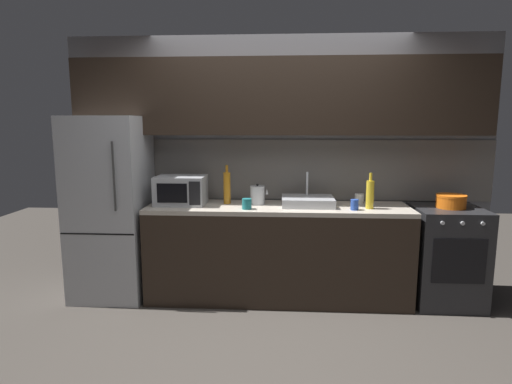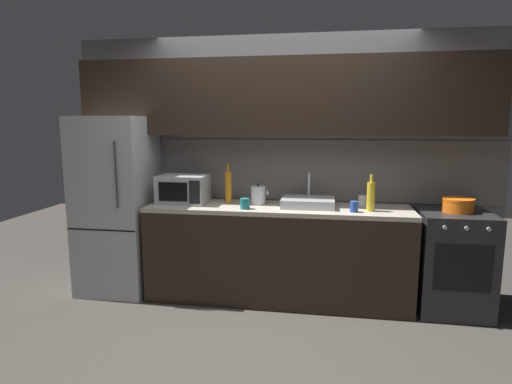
# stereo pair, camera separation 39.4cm
# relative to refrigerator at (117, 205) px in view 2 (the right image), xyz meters

# --- Properties ---
(ground_plane) EXTENTS (10.00, 10.00, 0.00)m
(ground_plane) POSITION_rel_refrigerator_xyz_m (1.59, -0.90, -0.86)
(ground_plane) COLOR #3D3833
(back_wall) EXTENTS (4.17, 0.44, 2.50)m
(back_wall) POSITION_rel_refrigerator_xyz_m (1.59, 0.30, 0.69)
(back_wall) COLOR slate
(back_wall) RESTS_ON ground
(counter_run) EXTENTS (2.43, 0.60, 0.90)m
(counter_run) POSITION_rel_refrigerator_xyz_m (1.59, 0.00, -0.41)
(counter_run) COLOR black
(counter_run) RESTS_ON ground
(refrigerator) EXTENTS (0.68, 0.69, 1.72)m
(refrigerator) POSITION_rel_refrigerator_xyz_m (0.00, 0.00, 0.00)
(refrigerator) COLOR #ADAFB5
(refrigerator) RESTS_ON ground
(oven_range) EXTENTS (0.60, 0.62, 0.90)m
(oven_range) POSITION_rel_refrigerator_xyz_m (3.15, -0.00, -0.41)
(oven_range) COLOR #232326
(oven_range) RESTS_ON ground
(microwave) EXTENTS (0.46, 0.35, 0.27)m
(microwave) POSITION_rel_refrigerator_xyz_m (0.68, 0.02, 0.17)
(microwave) COLOR #A8AAAF
(microwave) RESTS_ON counter_run
(sink_basin) EXTENTS (0.48, 0.38, 0.30)m
(sink_basin) POSITION_rel_refrigerator_xyz_m (1.87, 0.03, 0.08)
(sink_basin) COLOR #ADAFB5
(sink_basin) RESTS_ON counter_run
(kettle) EXTENTS (0.17, 0.14, 0.20)m
(kettle) POSITION_rel_refrigerator_xyz_m (1.40, 0.07, 0.13)
(kettle) COLOR #B7BABF
(kettle) RESTS_ON counter_run
(wine_bottle_yellow) EXTENTS (0.07, 0.07, 0.32)m
(wine_bottle_yellow) POSITION_rel_refrigerator_xyz_m (2.42, -0.08, 0.17)
(wine_bottle_yellow) COLOR gold
(wine_bottle_yellow) RESTS_ON counter_run
(wine_bottle_amber) EXTENTS (0.07, 0.07, 0.37)m
(wine_bottle_amber) POSITION_rel_refrigerator_xyz_m (1.11, 0.08, 0.19)
(wine_bottle_amber) COLOR #B27019
(wine_bottle_amber) RESTS_ON counter_run
(mug_blue) EXTENTS (0.07, 0.07, 0.09)m
(mug_blue) POSITION_rel_refrigerator_xyz_m (2.28, -0.15, 0.08)
(mug_blue) COLOR #234299
(mug_blue) RESTS_ON counter_run
(mug_white) EXTENTS (0.09, 0.09, 0.09)m
(mug_white) POSITION_rel_refrigerator_xyz_m (2.38, 0.19, 0.08)
(mug_white) COLOR silver
(mug_white) RESTS_ON counter_run
(mug_teal) EXTENTS (0.09, 0.09, 0.10)m
(mug_teal) POSITION_rel_refrigerator_xyz_m (1.32, -0.17, 0.09)
(mug_teal) COLOR #19666B
(mug_teal) RESTS_ON counter_run
(cooking_pot) EXTENTS (0.26, 0.26, 0.12)m
(cooking_pot) POSITION_rel_refrigerator_xyz_m (3.16, 0.00, 0.10)
(cooking_pot) COLOR orange
(cooking_pot) RESTS_ON oven_range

